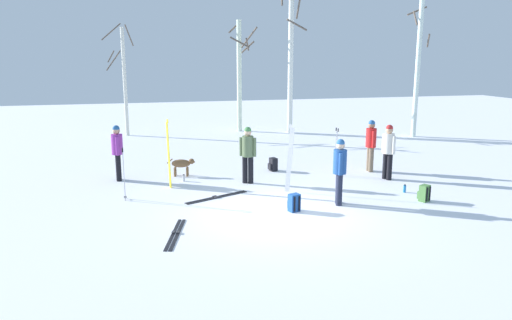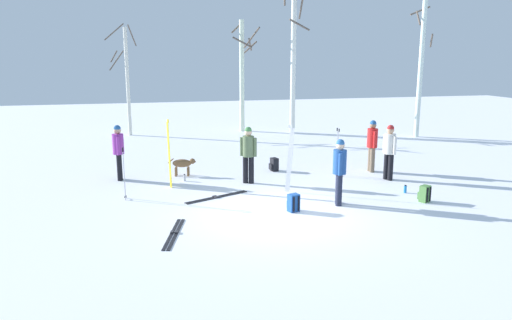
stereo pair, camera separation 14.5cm
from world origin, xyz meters
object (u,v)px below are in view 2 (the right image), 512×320
at_px(backpack_0, 274,165).
at_px(water_bottle_0, 405,189).
at_px(ski_pair_planted_0, 169,154).
at_px(ski_poles_0, 124,172).
at_px(ski_poles_1, 337,151).
at_px(person_1, 340,168).
at_px(person_3, 118,149).
at_px(ski_pair_planted_1, 290,159).
at_px(ski_pair_lying_0, 217,197).
at_px(birch_tree_3, 421,58).
at_px(person_0, 389,149).
at_px(birch_tree_0, 127,78).
at_px(backpack_1, 293,203).
at_px(person_2, 372,142).
at_px(backpack_2, 425,194).
at_px(water_bottle_1, 185,178).
at_px(ski_pair_lying_1, 174,234).
at_px(birch_tree_1, 242,73).
at_px(dog, 183,164).
at_px(person_4, 248,151).
at_px(birch_tree_2, 293,53).

bearing_deg(backpack_0, water_bottle_0, -50.30).
height_order(ski_pair_planted_0, ski_poles_0, ski_pair_planted_0).
bearing_deg(ski_poles_1, person_1, -112.13).
height_order(person_3, ski_pair_planted_1, ski_pair_planted_1).
bearing_deg(ski_pair_lying_0, birch_tree_3, 35.70).
bearing_deg(person_0, ski_poles_1, 147.88).
height_order(ski_pair_planted_1, birch_tree_0, birch_tree_0).
bearing_deg(ski_pair_planted_1, ski_poles_0, 175.35).
relative_size(person_3, backpack_1, 3.90).
bearing_deg(person_3, person_2, -5.76).
bearing_deg(backpack_2, water_bottle_1, 148.28).
relative_size(ski_pair_lying_1, birch_tree_1, 0.34).
xyz_separation_m(ski_pair_planted_1, water_bottle_1, (-2.76, 1.93, -0.85)).
height_order(water_bottle_1, birch_tree_1, birch_tree_1).
height_order(ski_poles_0, ski_poles_1, ski_poles_1).
distance_m(ski_pair_planted_0, ski_poles_1, 5.28).
height_order(dog, ski_poles_1, ski_poles_1).
relative_size(person_4, water_bottle_0, 7.47).
bearing_deg(ski_pair_lying_0, backpack_2, -17.82).
bearing_deg(water_bottle_1, ski_pair_planted_1, -34.97).
xyz_separation_m(ski_pair_planted_1, backpack_1, (-0.43, -1.69, -0.74)).
distance_m(person_4, ski_pair_lying_0, 2.00).
xyz_separation_m(person_2, backpack_1, (-3.81, -3.42, -0.77)).
xyz_separation_m(dog, water_bottle_0, (5.85, -3.48, -0.28)).
relative_size(person_2, backpack_1, 3.90).
bearing_deg(birch_tree_3, person_4, -146.09).
bearing_deg(water_bottle_1, backpack_0, 12.07).
bearing_deg(water_bottle_0, ski_poles_1, 115.01).
height_order(person_3, birch_tree_3, birch_tree_3).
bearing_deg(ski_poles_0, ski_pair_planted_0, 38.09).
distance_m(backpack_1, birch_tree_0, 13.99).
xyz_separation_m(person_3, water_bottle_0, (7.82, -3.40, -0.87)).
bearing_deg(water_bottle_0, person_0, 79.82).
distance_m(ski_poles_1, birch_tree_1, 10.26).
distance_m(ski_pair_planted_0, water_bottle_1, 1.16).
bearing_deg(birch_tree_3, birch_tree_1, 153.90).
distance_m(ski_pair_lying_1, birch_tree_2, 15.10).
bearing_deg(ski_poles_1, ski_pair_planted_1, -144.48).
relative_size(ski_pair_lying_0, water_bottle_0, 8.00).
height_order(water_bottle_0, birch_tree_3, birch_tree_3).
height_order(person_2, ski_pair_lying_1, person_2).
bearing_deg(ski_pair_lying_1, dog, 82.35).
height_order(birch_tree_1, birch_tree_3, birch_tree_3).
relative_size(ski_poles_1, backpack_0, 3.49).
bearing_deg(water_bottle_1, dog, 86.97).
height_order(person_3, backpack_0, person_3).
bearing_deg(dog, person_3, -177.65).
height_order(person_2, dog, person_2).
bearing_deg(ski_pair_planted_0, person_3, 140.58).
xyz_separation_m(ski_pair_planted_0, ski_pair_lying_1, (-0.19, -3.93, -0.98)).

